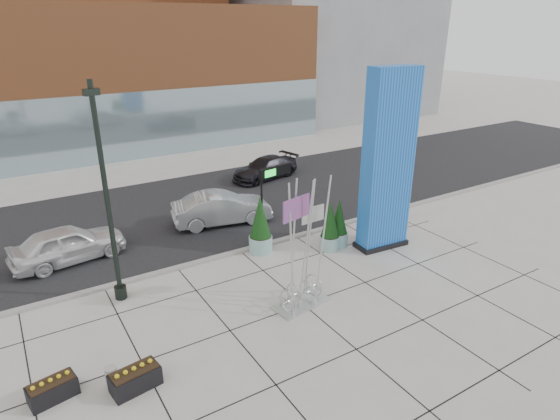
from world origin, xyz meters
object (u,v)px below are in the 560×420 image
car_silver_mid (222,208)px  public_art_sculpture (302,274)px  blue_pylon (388,165)px  lamp_post (110,218)px  overhead_street_sign (274,179)px  car_white_west (68,244)px  concrete_bollard (112,377)px

car_silver_mid → public_art_sculpture: bearing=-173.7°
blue_pylon → lamp_post: 11.61m
public_art_sculpture → overhead_street_sign: public_art_sculpture is taller
car_white_west → car_silver_mid: car_silver_mid is taller
car_white_west → blue_pylon: bearing=-123.6°
overhead_street_sign → car_white_west: overhead_street_sign is taller
overhead_street_sign → car_silver_mid: bearing=93.9°
overhead_street_sign → car_white_west: 9.33m
blue_pylon → lamp_post: size_ratio=1.01×
blue_pylon → public_art_sculpture: size_ratio=1.66×
car_silver_mid → car_white_west: bearing=103.4°
concrete_bollard → car_silver_mid: car_silver_mid is taller
lamp_post → car_white_west: size_ratio=1.70×
blue_pylon → car_silver_mid: blue_pylon is taller
car_white_west → public_art_sculpture: bearing=-148.6°
lamp_post → blue_pylon: bearing=-9.0°
public_art_sculpture → car_silver_mid: bearing=76.1°
public_art_sculpture → car_silver_mid: (0.72, 8.36, -0.45)m
lamp_post → car_white_west: (-1.12, 4.15, -2.48)m
public_art_sculpture → concrete_bollard: bearing=176.5°
car_white_west → overhead_street_sign: bearing=-120.0°
blue_pylon → public_art_sculpture: (-5.89, -2.11, -2.62)m
concrete_bollard → overhead_street_sign: size_ratio=0.18×
blue_pylon → public_art_sculpture: blue_pylon is taller
concrete_bollard → lamp_post: bearing=73.1°
public_art_sculpture → overhead_street_sign: bearing=61.4°
blue_pylon → concrete_bollard: size_ratio=12.05×
public_art_sculpture → car_white_west: bearing=120.6°
lamp_post → car_silver_mid: lamp_post is taller
lamp_post → car_white_west: bearing=105.0°
lamp_post → overhead_street_sign: bearing=6.3°
overhead_street_sign → car_silver_mid: 4.48m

